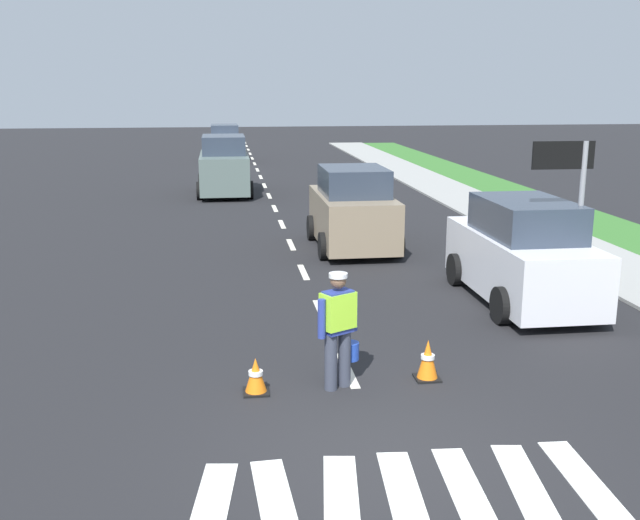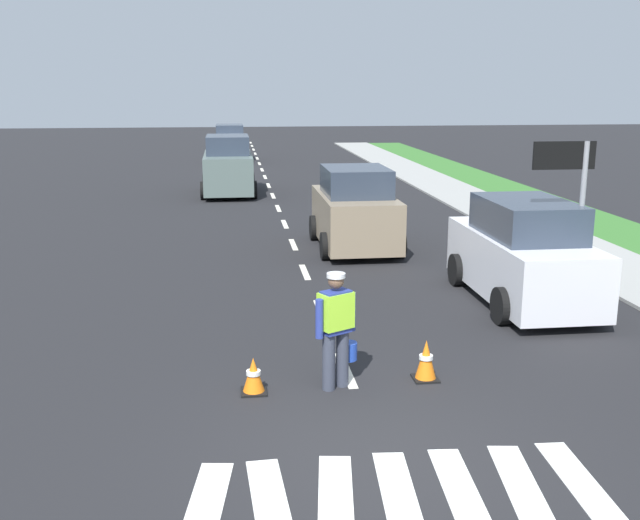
% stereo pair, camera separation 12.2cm
% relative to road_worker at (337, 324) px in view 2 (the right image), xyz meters
% --- Properties ---
extents(ground_plane, '(96.00, 96.00, 0.00)m').
position_rel_road_worker_xyz_m(ground_plane, '(0.23, 18.89, -0.93)').
color(ground_plane, black).
extents(sidewalk_right, '(2.40, 72.00, 0.14)m').
position_rel_road_worker_xyz_m(sidewalk_right, '(7.43, 7.89, -0.93)').
color(sidewalk_right, '#9E9E99').
rests_on(sidewalk_right, ground).
extents(crosswalk_stripes, '(4.53, 1.93, 0.01)m').
position_rel_road_worker_xyz_m(crosswalk_stripes, '(0.23, -2.95, -0.92)').
color(crosswalk_stripes, white).
rests_on(crosswalk_stripes, ground).
extents(lane_center_line, '(0.14, 46.40, 0.01)m').
position_rel_road_worker_xyz_m(lane_center_line, '(0.23, 23.09, -0.93)').
color(lane_center_line, silver).
rests_on(lane_center_line, ground).
extents(road_worker, '(0.65, 0.60, 1.67)m').
position_rel_road_worker_xyz_m(road_worker, '(0.00, 0.00, 0.00)').
color(road_worker, '#383D4C').
rests_on(road_worker, ground).
extents(lane_direction_sign, '(1.16, 0.11, 3.20)m').
position_rel_road_worker_xyz_m(lane_direction_sign, '(4.67, 2.89, 1.48)').
color(lane_direction_sign, gray).
rests_on(lane_direction_sign, ground).
extents(traffic_cone_near, '(0.36, 0.36, 0.60)m').
position_rel_road_worker_xyz_m(traffic_cone_near, '(1.32, 0.11, -0.63)').
color(traffic_cone_near, black).
rests_on(traffic_cone_near, ground).
extents(traffic_cone_far, '(0.36, 0.36, 0.51)m').
position_rel_road_worker_xyz_m(traffic_cone_far, '(-1.17, -0.06, -0.68)').
color(traffic_cone_far, black).
rests_on(traffic_cone_far, ground).
extents(car_outgoing_ahead, '(2.07, 3.88, 2.12)m').
position_rel_road_worker_xyz_m(car_outgoing_ahead, '(1.79, 8.96, 0.06)').
color(car_outgoing_ahead, gray).
rests_on(car_outgoing_ahead, ground).
extents(car_oncoming_third, '(1.95, 4.14, 2.02)m').
position_rel_road_worker_xyz_m(car_oncoming_third, '(-1.32, 32.21, 0.01)').
color(car_oncoming_third, silver).
rests_on(car_oncoming_third, ground).
extents(car_oncoming_second, '(2.09, 4.29, 2.27)m').
position_rel_road_worker_xyz_m(car_oncoming_second, '(-1.45, 19.29, 0.13)').
color(car_oncoming_second, slate).
rests_on(car_oncoming_second, ground).
extents(car_parked_curbside, '(1.96, 4.30, 2.04)m').
position_rel_road_worker_xyz_m(car_parked_curbside, '(4.21, 3.74, 0.02)').
color(car_parked_curbside, silver).
rests_on(car_parked_curbside, ground).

